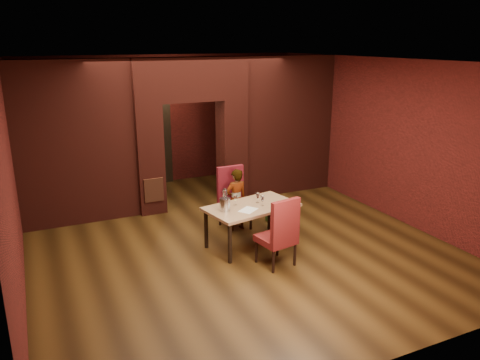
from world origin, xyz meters
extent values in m
plane|color=#422B10|center=(0.00, 0.00, 0.00)|extent=(8.00, 8.00, 0.00)
cube|color=silver|center=(0.00, 0.00, 3.20)|extent=(7.00, 8.00, 0.04)
cube|color=maroon|center=(0.00, 4.00, 1.60)|extent=(7.00, 0.04, 3.20)
cube|color=maroon|center=(0.00, -4.00, 1.60)|extent=(7.00, 0.04, 3.20)
cube|color=maroon|center=(-3.50, 0.00, 1.60)|extent=(0.04, 8.00, 3.20)
cube|color=maroon|center=(3.50, 0.00, 1.60)|extent=(0.04, 8.00, 3.20)
cube|color=maroon|center=(-0.95, 2.00, 1.15)|extent=(0.55, 0.55, 2.30)
cube|color=maroon|center=(0.95, 2.00, 1.15)|extent=(0.55, 0.55, 2.30)
cube|color=maroon|center=(0.00, 2.00, 2.75)|extent=(2.45, 0.55, 0.90)
cube|color=maroon|center=(-2.36, 2.00, 1.60)|extent=(2.28, 0.35, 3.20)
cube|color=maroon|center=(2.36, 2.00, 1.60)|extent=(2.28, 0.35, 3.20)
cube|color=#A04D2E|center=(-0.95, 1.71, 0.55)|extent=(0.40, 0.03, 0.50)
cube|color=black|center=(-0.40, 3.94, 1.05)|extent=(0.90, 0.08, 2.10)
cube|color=black|center=(-0.40, 3.90, 1.05)|extent=(1.02, 0.04, 2.22)
cube|color=#A47D5C|center=(0.23, -0.48, 0.37)|extent=(1.73, 1.18, 0.75)
cube|color=maroon|center=(0.31, 0.39, 0.59)|extent=(0.55, 0.55, 1.19)
cube|color=maroon|center=(0.26, -1.32, 0.59)|extent=(0.62, 0.62, 1.17)
imported|color=white|center=(0.28, 0.29, 0.61)|extent=(0.47, 0.33, 1.21)
cube|color=white|center=(0.08, -0.66, 0.75)|extent=(0.39, 0.37, 0.00)
cylinder|color=#B1B1B8|center=(-0.29, -0.52, 0.86)|extent=(0.18, 0.18, 0.22)
cylinder|color=white|center=(-0.21, -0.34, 0.91)|extent=(0.08, 0.08, 0.33)
imported|color=#2E5E1E|center=(1.09, 0.43, 0.19)|extent=(0.45, 0.45, 0.38)
camera|label=1|loc=(-3.20, -7.41, 3.54)|focal=35.00mm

